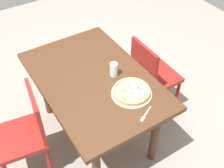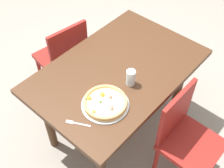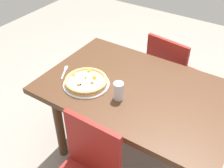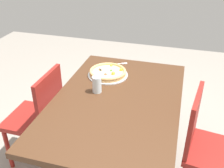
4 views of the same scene
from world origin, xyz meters
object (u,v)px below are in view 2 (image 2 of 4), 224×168
dining_table (118,78)px  pizza (105,102)px  chair_far (64,57)px  chair_near (185,137)px  fork (76,123)px  plate (105,105)px  drinking_glass (131,78)px

dining_table → pizza: (-0.32, -0.16, 0.13)m
chair_far → pizza: (-0.32, -0.81, 0.31)m
chair_near → pizza: (-0.32, 0.49, 0.31)m
dining_table → chair_far: chair_far is taller
dining_table → chair_near: size_ratio=1.53×
chair_near → fork: chair_near is taller
plate → fork: bearing=170.2°
dining_table → plate: 0.38m
dining_table → chair_far: 0.67m
dining_table → chair_near: (-0.00, -0.65, -0.17)m
chair_far → fork: bearing=-117.4°
chair_far → fork: 0.99m
chair_far → dining_table: bearing=-81.5°
chair_near → plate: chair_near is taller
chair_far → plate: (-0.32, -0.81, 0.28)m
dining_table → chair_far: size_ratio=1.53×
pizza → fork: 0.24m
dining_table → fork: bearing=-167.7°
fork → chair_far: bearing=-63.2°
drinking_glass → fork: bearing=175.0°
chair_far → plate: bearing=-103.2°
dining_table → chair_far: bearing=90.3°
chair_far → pizza: chair_far is taller
chair_near → plate: size_ratio=2.68×
pizza → drinking_glass: size_ratio=2.42×
chair_near → fork: (-0.56, 0.53, 0.28)m
chair_far → plate: 0.92m
pizza → fork: bearing=170.3°
chair_far → pizza: 0.93m
chair_near → drinking_glass: bearing=-83.0°
plate → chair_far: bearing=68.6°
chair_near → fork: 0.82m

